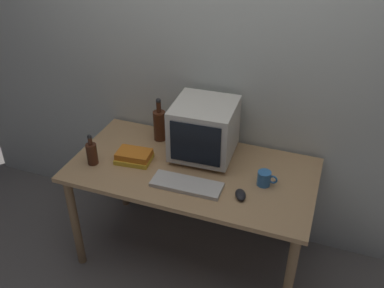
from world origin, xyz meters
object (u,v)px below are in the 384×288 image
bottle_tall (159,124)px  mug (265,178)px  keyboard (187,185)px  crt_monitor (204,130)px  computer_mouse (241,195)px  book_stack (134,156)px  bottle_short (92,153)px

bottle_tall → mug: 0.82m
keyboard → bottle_tall: (-0.36, 0.43, 0.11)m
bottle_tall → mug: bearing=-18.1°
crt_monitor → computer_mouse: bearing=-45.0°
book_stack → computer_mouse: bearing=-9.3°
crt_monitor → bottle_tall: (-0.35, 0.08, -0.08)m
mug → keyboard: bearing=-157.8°
bottle_tall → bottle_short: (-0.28, -0.41, -0.04)m
book_stack → mug: 0.83m
computer_mouse → bottle_short: size_ratio=0.47×
crt_monitor → book_stack: (-0.40, -0.21, -0.16)m
crt_monitor → computer_mouse: (0.33, -0.33, -0.17)m
keyboard → book_stack: (-0.41, 0.13, 0.02)m
computer_mouse → bottle_tall: size_ratio=0.32×
bottle_short → mug: 1.08m
crt_monitor → keyboard: 0.39m
computer_mouse → bottle_short: (-0.96, 0.00, 0.06)m
computer_mouse → bottle_tall: bearing=126.4°
keyboard → bottle_tall: size_ratio=1.34×
crt_monitor → mug: crt_monitor is taller
crt_monitor → bottle_short: bearing=-152.4°
computer_mouse → bottle_tall: 0.80m
mug → computer_mouse: bearing=-122.4°
computer_mouse → bottle_short: 0.96m
book_stack → keyboard: bearing=-17.9°
bottle_tall → bottle_short: bearing=-124.5°
bottle_tall → book_stack: bottle_tall is taller
computer_mouse → book_stack: (-0.73, 0.12, 0.02)m
bottle_tall → book_stack: 0.31m
bottle_tall → book_stack: size_ratio=1.33×
keyboard → book_stack: book_stack is taller
book_stack → bottle_tall: bearing=80.3°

